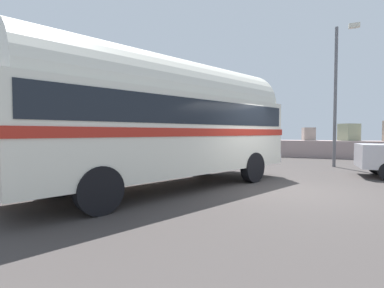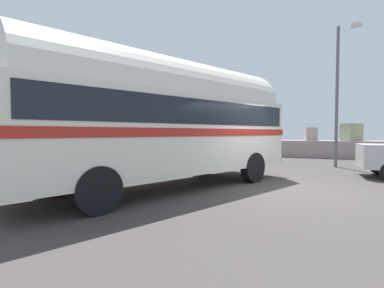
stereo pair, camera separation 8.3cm
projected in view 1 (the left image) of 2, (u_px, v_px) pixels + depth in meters
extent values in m
cube|color=#3F3A38|center=(287.00, 190.00, 7.86)|extent=(32.00, 26.00, 0.02)
cube|color=gray|center=(301.00, 149.00, 18.70)|extent=(31.36, 1.80, 1.10)
cube|color=#A38291|center=(133.00, 133.00, 23.87)|extent=(1.13, 1.04, 0.91)
cube|color=tan|center=(153.00, 131.00, 22.57)|extent=(1.74, 1.69, 1.21)
sphere|color=#AF7E7E|center=(192.00, 133.00, 22.04)|extent=(0.89, 0.89, 0.89)
cube|color=gray|center=(223.00, 134.00, 21.06)|extent=(0.96, 0.89, 0.78)
sphere|color=#AA8C8F|center=(254.00, 134.00, 19.98)|extent=(0.86, 0.86, 0.86)
cube|color=#A8958A|center=(309.00, 134.00, 18.67)|extent=(0.89, 0.99, 0.85)
cube|color=gray|center=(349.00, 132.00, 17.89)|extent=(1.36, 1.34, 1.08)
cylinder|color=black|center=(203.00, 162.00, 10.66)|extent=(0.64, 0.99, 0.96)
cylinder|color=black|center=(253.00, 167.00, 9.07)|extent=(0.64, 0.99, 0.96)
cylinder|color=black|center=(59.00, 177.00, 7.06)|extent=(0.64, 0.99, 0.96)
cylinder|color=black|center=(99.00, 190.00, 5.47)|extent=(0.64, 0.99, 0.96)
cube|color=silver|center=(168.00, 134.00, 8.02)|extent=(5.54, 8.66, 2.10)
cylinder|color=silver|center=(168.00, 97.00, 7.97)|extent=(5.22, 8.27, 2.20)
cube|color=#B2281C|center=(168.00, 132.00, 8.02)|extent=(5.62, 8.76, 0.20)
cube|color=black|center=(168.00, 114.00, 7.99)|extent=(5.44, 8.37, 0.64)
cube|color=silver|center=(253.00, 156.00, 11.01)|extent=(2.16, 1.05, 0.28)
cylinder|color=black|center=(101.00, 159.00, 12.05)|extent=(0.61, 1.00, 0.96)
cylinder|color=black|center=(130.00, 163.00, 10.50)|extent=(0.61, 1.00, 0.96)
cube|color=silver|center=(44.00, 134.00, 9.37)|extent=(5.31, 8.70, 2.10)
cylinder|color=silver|center=(43.00, 102.00, 9.33)|extent=(5.00, 8.31, 2.20)
cube|color=#B03428|center=(44.00, 132.00, 9.37)|extent=(5.39, 8.79, 0.20)
cube|color=black|center=(43.00, 116.00, 9.34)|extent=(5.22, 8.40, 0.64)
cube|color=silver|center=(148.00, 153.00, 12.46)|extent=(2.18, 0.98, 0.28)
cylinder|color=black|center=(377.00, 166.00, 10.78)|extent=(0.63, 0.22, 0.62)
cylinder|color=#5B5B60|center=(335.00, 98.00, 13.04)|extent=(0.14, 0.14, 6.45)
cube|color=beige|center=(354.00, 26.00, 12.47)|extent=(0.44, 0.24, 0.18)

